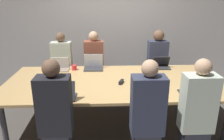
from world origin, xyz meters
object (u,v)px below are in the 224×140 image
at_px(cup_far_left, 74,68).
at_px(laptop_far_midleft, 93,65).
at_px(bottle_near_left, 44,90).
at_px(person_far_right, 157,64).
at_px(person_far_left, 63,67).
at_px(person_near_midright, 147,117).
at_px(bottle_near_midright, 162,83).
at_px(person_near_left, 55,117).
at_px(laptop_far_right, 161,65).
at_px(laptop_near_left, 63,94).
at_px(laptop_near_right, 192,90).
at_px(stapler, 121,82).
at_px(laptop_near_midright, 145,90).
at_px(bottle_near_right, 205,84).
at_px(laptop_far_left, 60,66).
at_px(person_far_midleft, 94,65).
at_px(person_near_right, 197,114).

bearing_deg(cup_far_left, laptop_far_midleft, 9.60).
bearing_deg(bottle_near_left, person_far_right, 39.17).
xyz_separation_m(person_far_left, bottle_near_left, (0.03, -1.56, 0.16)).
xyz_separation_m(person_near_midright, cup_far_left, (-1.07, 1.63, 0.11)).
height_order(bottle_near_midright, person_near_left, person_near_left).
distance_m(bottle_near_midright, cup_far_left, 1.72).
bearing_deg(person_near_left, laptop_far_right, -135.88).
bearing_deg(laptop_near_left, bottle_near_left, -23.62).
relative_size(laptop_far_midleft, laptop_near_right, 1.15).
bearing_deg(cup_far_left, person_near_midright, -56.81).
bearing_deg(stapler, laptop_near_left, -125.16).
height_order(laptop_near_midright, bottle_near_right, bottle_near_right).
distance_m(laptop_far_left, person_near_left, 1.63).
bearing_deg(laptop_far_right, person_near_left, -135.88).
bearing_deg(person_far_midleft, person_near_right, -57.64).
height_order(bottle_near_midright, bottle_near_right, bottle_near_right).
relative_size(laptop_far_left, cup_far_left, 3.72).
relative_size(laptop_near_midright, laptop_far_right, 1.03).
relative_size(person_far_midleft, bottle_near_left, 6.30).
xyz_separation_m(person_far_left, person_far_midleft, (0.66, 0.08, 0.01)).
distance_m(laptop_near_right, bottle_near_right, 0.26).
bearing_deg(cup_far_left, person_far_left, 125.16).
bearing_deg(laptop_near_midright, person_far_left, -47.81).
bearing_deg(person_near_right, person_far_right, -89.88).
bearing_deg(person_near_midright, bottle_near_midright, -117.38).
bearing_deg(laptop_near_right, laptop_near_midright, -3.32).
bearing_deg(laptop_far_left, bottle_near_left, -90.06).
bearing_deg(bottle_near_left, cup_far_left, 76.40).
xyz_separation_m(laptop_far_midleft, person_near_left, (-0.39, -1.66, -0.14)).
bearing_deg(bottle_near_right, laptop_far_left, 154.48).
bearing_deg(person_far_midleft, bottle_near_right, -43.71).
distance_m(person_far_left, laptop_far_midleft, 0.77).
xyz_separation_m(laptop_far_left, laptop_near_right, (2.05, -1.19, 0.00)).
relative_size(person_far_left, laptop_far_midleft, 3.77).
distance_m(person_far_left, bottle_near_left, 1.57).
distance_m(person_far_left, laptop_far_right, 2.01).
distance_m(laptop_near_midright, bottle_near_left, 1.40).
height_order(cup_far_left, laptop_far_right, laptop_far_right).
xyz_separation_m(bottle_near_midright, person_near_right, (0.28, -0.62, -0.17)).
bearing_deg(person_near_right, laptop_far_right, -89.23).
bearing_deg(person_near_right, bottle_near_left, -13.55).
distance_m(laptop_far_midleft, bottle_near_left, 1.35).
bearing_deg(laptop_far_left, laptop_near_right, -30.19).
bearing_deg(stapler, laptop_far_right, 64.16).
bearing_deg(bottle_near_right, person_near_left, -165.72).
relative_size(bottle_near_midright, bottle_near_left, 1.13).
xyz_separation_m(laptop_far_left, cup_far_left, (0.27, -0.01, -0.02)).
bearing_deg(person_far_right, person_far_left, -178.88).
bearing_deg(laptop_near_right, bottle_near_right, -155.45).
bearing_deg(laptop_near_left, laptop_far_midleft, -105.11).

